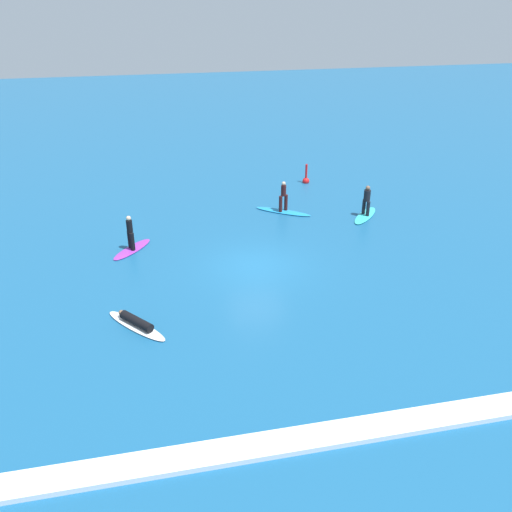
% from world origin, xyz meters
% --- Properties ---
extents(ground_plane, '(120.00, 120.00, 0.00)m').
position_xyz_m(ground_plane, '(0.00, 0.00, 0.00)').
color(ground_plane, '#195684').
rests_on(ground_plane, ground).
extents(surfer_on_blue_board, '(3.03, 2.39, 1.81)m').
position_xyz_m(surfer_on_blue_board, '(2.84, 5.97, 0.39)').
color(surfer_on_blue_board, '#1E8CD1').
rests_on(surfer_on_blue_board, ground_plane).
extents(surfer_on_teal_board, '(2.37, 2.57, 1.78)m').
position_xyz_m(surfer_on_teal_board, '(7.13, 4.44, 0.45)').
color(surfer_on_teal_board, '#33C6CC').
rests_on(surfer_on_teal_board, ground_plane).
extents(surfer_on_white_board, '(2.43, 2.76, 0.44)m').
position_xyz_m(surfer_on_white_board, '(-5.41, -3.85, 0.16)').
color(surfer_on_white_board, white).
rests_on(surfer_on_white_board, ground_plane).
extents(surfer_on_purple_board, '(2.19, 2.46, 1.78)m').
position_xyz_m(surfer_on_purple_board, '(-5.53, 2.84, 0.45)').
color(surfer_on_purple_board, purple).
rests_on(surfer_on_purple_board, ground_plane).
extents(marker_buoy, '(0.45, 0.45, 1.34)m').
position_xyz_m(marker_buoy, '(5.55, 10.55, 0.22)').
color(marker_buoy, red).
rests_on(marker_buoy, ground_plane).
extents(wave_crest, '(22.70, 0.90, 0.18)m').
position_xyz_m(wave_crest, '(0.00, -10.60, 0.09)').
color(wave_crest, white).
rests_on(wave_crest, ground_plane).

